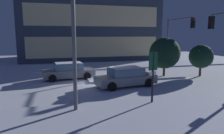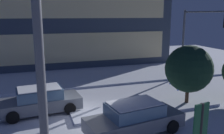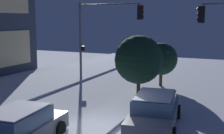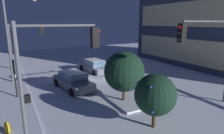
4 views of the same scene
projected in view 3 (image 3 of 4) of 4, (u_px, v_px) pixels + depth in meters
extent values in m
plane|color=silver|center=(96.00, 132.00, 12.55)|extent=(52.00, 52.00, 0.00)
cube|color=silver|center=(121.00, 108.00, 15.70)|extent=(9.00, 1.80, 0.14)
cube|color=slate|center=(154.00, 116.00, 12.98)|extent=(4.90, 2.48, 0.66)
cube|color=slate|center=(155.00, 102.00, 12.88)|extent=(2.74, 1.99, 0.60)
cube|color=white|center=(155.00, 95.00, 12.83)|extent=(2.54, 1.85, 0.04)
sphere|color=#F9E5B2|center=(149.00, 101.00, 15.40)|extent=(0.16, 0.16, 0.16)
sphere|color=#F9E5B2|center=(173.00, 103.00, 15.06)|extent=(0.16, 0.16, 0.16)
cylinder|color=black|center=(140.00, 108.00, 14.72)|extent=(0.69, 0.32, 0.66)
cylinder|color=black|center=(178.00, 112.00, 14.24)|extent=(0.69, 0.32, 0.66)
cylinder|color=black|center=(126.00, 131.00, 11.79)|extent=(0.69, 0.32, 0.66)
cube|color=slate|center=(17.00, 119.00, 10.70)|extent=(2.60, 1.85, 0.60)
cube|color=white|center=(16.00, 110.00, 10.65)|extent=(2.41, 1.72, 0.04)
cylinder|color=black|center=(60.00, 129.00, 11.95)|extent=(0.68, 0.28, 0.66)
cylinder|color=black|center=(22.00, 124.00, 12.52)|extent=(0.68, 0.28, 0.66)
cylinder|color=#565960|center=(80.00, 41.00, 23.49)|extent=(0.18, 0.18, 5.93)
cylinder|color=#565960|center=(109.00, 4.00, 22.06)|extent=(0.12, 4.90, 0.12)
cube|color=black|center=(140.00, 12.00, 21.16)|extent=(0.32, 0.36, 1.00)
sphere|color=red|center=(143.00, 8.00, 21.03)|extent=(0.20, 0.20, 0.20)
sphere|color=black|center=(143.00, 12.00, 21.08)|extent=(0.20, 0.20, 0.20)
sphere|color=black|center=(143.00, 17.00, 21.13)|extent=(0.20, 0.20, 0.20)
cube|color=black|center=(83.00, 48.00, 23.49)|extent=(0.20, 0.24, 0.36)
cube|color=black|center=(202.00, 14.00, 18.06)|extent=(0.32, 0.36, 1.00)
sphere|color=red|center=(199.00, 9.00, 18.09)|extent=(0.20, 0.20, 0.20)
sphere|color=black|center=(198.00, 15.00, 18.14)|extent=(0.20, 0.20, 0.20)
sphere|color=black|center=(198.00, 20.00, 18.19)|extent=(0.20, 0.20, 0.20)
cylinder|color=#473323|center=(161.00, 79.00, 21.21)|extent=(0.22, 0.22, 0.95)
sphere|color=black|center=(161.00, 59.00, 20.98)|extent=(2.26, 2.26, 2.26)
sphere|color=blue|center=(157.00, 71.00, 21.75)|extent=(0.10, 0.10, 0.10)
sphere|color=blue|center=(158.00, 65.00, 20.02)|extent=(0.10, 0.10, 0.10)
sphere|color=blue|center=(174.00, 49.00, 21.00)|extent=(0.10, 0.10, 0.10)
sphere|color=blue|center=(174.00, 66.00, 21.37)|extent=(0.10, 0.10, 0.10)
sphere|color=blue|center=(168.00, 52.00, 19.97)|extent=(0.10, 0.10, 0.10)
cylinder|color=#473323|center=(138.00, 89.00, 18.05)|extent=(0.22, 0.22, 1.07)
sphere|color=black|center=(139.00, 60.00, 17.77)|extent=(2.88, 2.88, 2.88)
sphere|color=blue|center=(125.00, 78.00, 17.27)|extent=(0.10, 0.10, 0.10)
sphere|color=blue|center=(136.00, 83.00, 17.22)|extent=(0.10, 0.10, 0.10)
sphere|color=blue|center=(121.00, 44.00, 18.07)|extent=(0.10, 0.10, 0.10)
sphere|color=blue|center=(149.00, 47.00, 18.70)|extent=(0.10, 0.10, 0.10)
sphere|color=blue|center=(117.00, 50.00, 18.01)|extent=(0.10, 0.10, 0.10)
sphere|color=blue|center=(133.00, 78.00, 18.64)|extent=(0.10, 0.10, 0.10)
sphere|color=blue|center=(148.00, 73.00, 18.81)|extent=(0.10, 0.10, 0.10)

